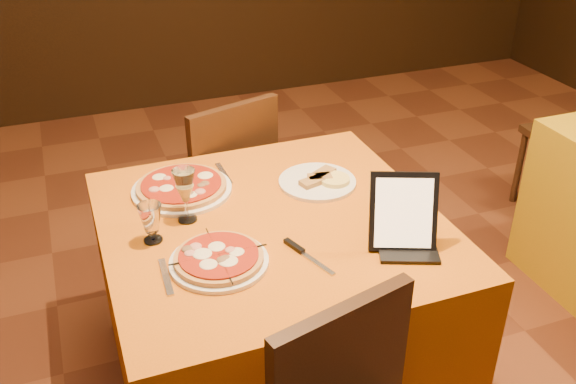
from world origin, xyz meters
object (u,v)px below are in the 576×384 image
object	(u,v)px
wine_glass	(185,195)
tablet	(403,212)
water_glass	(151,223)
main_table	(273,308)
pizza_near	(219,260)
chair_main_far	(214,186)
pizza_far	(182,188)

from	to	relation	value
wine_glass	tablet	xyz separation A→B (m)	(0.59, -0.37, 0.03)
water_glass	tablet	world-z (taller)	tablet
main_table	water_glass	bearing A→B (deg)	177.11
water_glass	pizza_near	bearing A→B (deg)	-49.65
chair_main_far	tablet	world-z (taller)	tablet
pizza_near	wine_glass	xyz separation A→B (m)	(-0.03, 0.27, 0.08)
pizza_far	wine_glass	bearing A→B (deg)	-96.93
pizza_far	tablet	xyz separation A→B (m)	(0.57, -0.56, 0.10)
main_table	chair_main_far	bearing A→B (deg)	90.00
main_table	wine_glass	bearing A→B (deg)	158.64
water_glass	tablet	distance (m)	0.78
pizza_near	pizza_far	size ratio (longest dim) A/B	0.84
main_table	pizza_far	world-z (taller)	pizza_far
main_table	pizza_far	bearing A→B (deg)	128.87
chair_main_far	water_glass	size ratio (longest dim) A/B	7.00
chair_main_far	pizza_far	size ratio (longest dim) A/B	2.56
pizza_near	wine_glass	bearing A→B (deg)	97.05
chair_main_far	tablet	xyz separation A→B (m)	(0.33, -1.08, 0.41)
chair_main_far	wine_glass	world-z (taller)	wine_glass
wine_glass	water_glass	size ratio (longest dim) A/B	1.46
pizza_far	tablet	bearing A→B (deg)	-44.86
wine_glass	water_glass	bearing A→B (deg)	-147.42
main_table	chair_main_far	world-z (taller)	chair_main_far
chair_main_far	wine_glass	xyz separation A→B (m)	(-0.26, -0.71, 0.39)
chair_main_far	water_glass	bearing A→B (deg)	46.88
pizza_near	tablet	distance (m)	0.58
wine_glass	tablet	size ratio (longest dim) A/B	0.78
chair_main_far	tablet	size ratio (longest dim) A/B	3.73
main_table	tablet	world-z (taller)	tablet
pizza_near	water_glass	distance (m)	0.26
pizza_near	pizza_far	distance (m)	0.47
chair_main_far	water_glass	distance (m)	0.95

